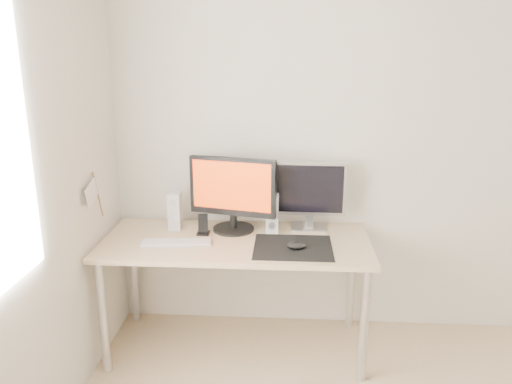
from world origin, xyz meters
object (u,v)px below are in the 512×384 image
object	(u,v)px
main_monitor	(233,192)
keyboard	(176,243)
second_monitor	(310,192)
speaker_left	(175,211)
phone_dock	(203,228)
mouse	(297,246)
speaker_right	(272,213)
desk	(236,252)

from	to	relation	value
main_monitor	keyboard	world-z (taller)	main_monitor
second_monitor	speaker_left	distance (m)	0.86
second_monitor	main_monitor	bearing A→B (deg)	-172.06
main_monitor	phone_dock	bearing A→B (deg)	-155.04
keyboard	phone_dock	size ratio (longest dim) A/B	3.25
mouse	main_monitor	bearing A→B (deg)	143.80
main_monitor	second_monitor	distance (m)	0.48
speaker_right	keyboard	xyz separation A→B (m)	(-0.55, -0.24, -0.11)
keyboard	phone_dock	world-z (taller)	phone_dock
desk	mouse	bearing A→B (deg)	-19.73
second_monitor	speaker_right	bearing A→B (deg)	-163.22
second_monitor	speaker_left	size ratio (longest dim) A/B	1.89
main_monitor	second_monitor	xyz separation A→B (m)	(0.48, 0.07, -0.01)
speaker_left	phone_dock	distance (m)	0.22
mouse	main_monitor	size ratio (longest dim) A/B	0.20
mouse	keyboard	world-z (taller)	mouse
second_monitor	phone_dock	xyz separation A→B (m)	(-0.65, -0.15, -0.20)
mouse	phone_dock	size ratio (longest dim) A/B	0.84
speaker_left	keyboard	bearing A→B (deg)	-76.44
mouse	keyboard	bearing A→B (deg)	176.60
phone_dock	main_monitor	bearing A→B (deg)	24.96
speaker_right	phone_dock	xyz separation A→B (m)	(-0.42, -0.08, -0.08)
desk	phone_dock	xyz separation A→B (m)	(-0.21, 0.08, 0.12)
speaker_right	phone_dock	size ratio (longest dim) A/B	1.80
mouse	main_monitor	world-z (taller)	main_monitor
main_monitor	speaker_left	xyz separation A→B (m)	(-0.37, 0.00, -0.13)
second_monitor	speaker_left	bearing A→B (deg)	-175.78
mouse	main_monitor	xyz separation A→B (m)	(-0.39, 0.29, 0.23)
second_monitor	mouse	bearing A→B (deg)	-103.11
desk	speaker_left	xyz separation A→B (m)	(-0.40, 0.16, 0.20)
desk	keyboard	distance (m)	0.36
speaker_right	keyboard	world-z (taller)	speaker_right
mouse	speaker_right	distance (m)	0.34
desk	keyboard	xyz separation A→B (m)	(-0.34, -0.09, 0.09)
mouse	keyboard	distance (m)	0.70
keyboard	phone_dock	bearing A→B (deg)	51.49
main_monitor	phone_dock	world-z (taller)	main_monitor
mouse	main_monitor	distance (m)	0.54
mouse	phone_dock	world-z (taller)	phone_dock
speaker_left	speaker_right	world-z (taller)	same
main_monitor	desk	bearing A→B (deg)	-78.04
desk	keyboard	size ratio (longest dim) A/B	3.71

